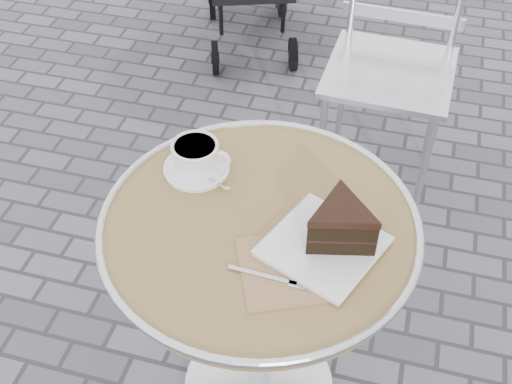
% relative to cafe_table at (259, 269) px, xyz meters
% --- Properties ---
extents(cafe_table, '(0.72, 0.72, 0.74)m').
position_rel_cafe_table_xyz_m(cafe_table, '(0.00, 0.00, 0.00)').
color(cafe_table, silver).
rests_on(cafe_table, ground).
extents(cappuccino_set, '(0.17, 0.15, 0.08)m').
position_rel_cafe_table_xyz_m(cappuccino_set, '(-0.19, 0.12, 0.20)').
color(cappuccino_set, white).
rests_on(cappuccino_set, cafe_table).
extents(cake_plate_set, '(0.34, 0.34, 0.12)m').
position_rel_cafe_table_xyz_m(cake_plate_set, '(0.17, -0.03, 0.22)').
color(cake_plate_set, '#9B7255').
rests_on(cake_plate_set, cafe_table).
extents(bistro_chair, '(0.45, 0.45, 0.97)m').
position_rel_cafe_table_xyz_m(bistro_chair, '(0.20, 1.12, 0.03)').
color(bistro_chair, silver).
rests_on(bistro_chair, ground).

